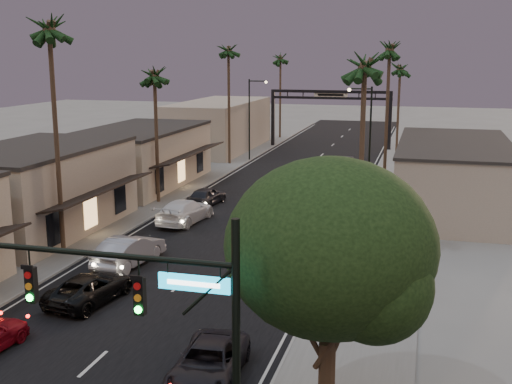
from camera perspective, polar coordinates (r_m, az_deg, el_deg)
The scene contains 28 objects.
ground at distance 53.01m, azimuth 1.65°, elevation -0.57°, with size 200.00×200.00×0.00m, color slate.
road at distance 57.77m, azimuth 2.80°, elevation 0.50°, with size 14.00×120.00×0.02m, color black.
sidewalk_left at distance 66.91m, azimuth -3.88°, elevation 2.14°, with size 5.00×92.00×0.12m, color slate.
sidewalk_right at distance 63.42m, azimuth 12.59°, elevation 1.32°, with size 5.00×92.00×0.12m, color slate.
storefront_mid at distance 44.95m, azimuth -19.04°, elevation 0.04°, with size 8.00×14.00×5.50m, color gray.
storefront_far at distance 58.68m, azimuth -10.33°, elevation 2.97°, with size 8.00×16.00×5.00m, color tan.
storefront_dist at distance 79.80m, azimuth -3.27°, elevation 5.90°, with size 8.00×20.00×6.00m, color gray.
building_right at distance 51.17m, azimuth 17.10°, elevation 1.29°, with size 8.00×18.00×5.00m, color gray.
traffic_signal at distance 16.95m, azimuth -8.09°, elevation -10.86°, with size 8.51×0.22×7.80m.
corner_tree at distance 18.81m, azimuth 6.79°, elevation -5.56°, with size 6.20×6.20×8.80m.
arch at distance 81.42m, azimuth 6.64°, elevation 7.76°, with size 15.20×0.40×7.27m.
streetlight_right at distance 55.89m, azimuth 9.84°, elevation 5.47°, with size 2.13×0.30×9.00m.
streetlight_left at distance 71.15m, azimuth -0.39°, elevation 7.05°, with size 2.13×0.30×9.00m.
palm_lb at distance 38.33m, azimuth -17.96°, elevation 14.15°, with size 3.20×3.20×15.20m.
palm_lc at distance 50.68m, azimuth -9.03°, elevation 10.65°, with size 3.20×3.20×12.20m.
palm_ld at distance 68.47m, azimuth -2.47°, elevation 12.77°, with size 3.20×3.20×14.20m.
palm_ra at distance 34.47m, azimuth 9.67°, elevation 11.61°, with size 3.20×3.20×13.20m.
palm_rb at distance 54.41m, azimuth 11.82°, elevation 12.69°, with size 3.20×3.20×14.20m.
palm_rc at distance 74.39m, azimuth 12.71°, elevation 10.95°, with size 3.20×3.20×12.20m.
palm_far at distance 90.60m, azimuth 2.19°, elevation 12.01°, with size 3.20×3.20×13.20m.
oncoming_pickup at distance 32.09m, azimuth -14.50°, elevation -8.25°, with size 2.32×5.02×1.40m, color black.
oncoming_silver at distance 36.92m, azimuth -11.21°, elevation -5.13°, with size 1.80×5.16×1.70m, color gray.
oncoming_white at distance 45.50m, azimuth -6.35°, elevation -1.70°, with size 2.33×5.73×1.66m, color white.
oncoming_dgrey at distance 50.65m, azimuth -4.42°, elevation -0.35°, with size 1.72×4.28×1.46m, color black.
curbside_near at distance 24.18m, azimuth -4.27°, elevation -14.90°, with size 2.28×4.94×1.37m, color black.
curbside_black at distance 36.37m, azimuth 5.28°, elevation -5.34°, with size 2.15×5.28×1.53m, color black.
curbside_grey at distance 41.60m, azimuth 6.50°, elevation -3.15°, with size 1.76×4.38×1.49m, color #4C4C51.
curbside_far at distance 63.88m, azimuth 7.63°, elevation 2.31°, with size 1.82×5.21×1.72m, color black.
Camera 1 is at (11.97, -10.30, 11.68)m, focal length 45.00 mm.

